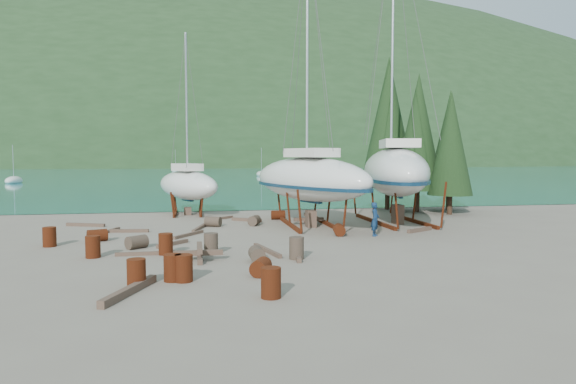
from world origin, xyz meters
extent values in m
plane|color=#6C6155|center=(0.00, 0.00, 0.00)|extent=(600.00, 600.00, 0.00)
plane|color=#165E70|center=(0.00, 315.00, 0.01)|extent=(700.00, 700.00, 0.00)
ellipsoid|color=#1E351A|center=(0.00, 320.00, 0.00)|extent=(800.00, 360.00, 110.00)
cube|color=beige|center=(-60.00, 190.00, 2.00)|extent=(6.00, 5.00, 4.00)
cube|color=#A54C2D|center=(-60.00, 190.00, 4.80)|extent=(6.60, 5.60, 1.60)
cube|color=beige|center=(-20.00, 190.00, 2.00)|extent=(6.00, 5.00, 4.00)
cube|color=#A54C2D|center=(-20.00, 190.00, 4.80)|extent=(6.60, 5.60, 1.60)
cube|color=beige|center=(30.00, 190.00, 2.00)|extent=(6.00, 5.00, 4.00)
cube|color=#A54C2D|center=(30.00, 190.00, 4.80)|extent=(6.60, 5.60, 1.60)
cylinder|color=black|center=(12.50, 12.00, 0.80)|extent=(0.36, 0.36, 1.60)
cone|color=black|center=(12.50, 12.00, 5.80)|extent=(3.60, 3.60, 8.40)
cylinder|color=black|center=(14.00, 10.00, 0.68)|extent=(0.36, 0.36, 1.36)
cone|color=black|center=(14.00, 10.00, 4.93)|extent=(3.06, 3.06, 7.14)
cylinder|color=black|center=(11.00, 14.00, 0.92)|extent=(0.36, 0.36, 1.84)
cone|color=black|center=(11.00, 14.00, 6.67)|extent=(4.14, 4.14, 9.66)
cylinder|color=black|center=(15.50, 13.00, 0.72)|extent=(0.36, 0.36, 1.44)
cone|color=black|center=(15.50, 13.00, 5.22)|extent=(3.24, 3.24, 7.56)
ellipsoid|color=silver|center=(-30.00, 60.00, 0.38)|extent=(2.00, 5.00, 1.40)
cylinder|color=silver|center=(-30.00, 60.00, 3.23)|extent=(0.08, 0.08, 5.00)
ellipsoid|color=silver|center=(10.00, 80.00, 0.38)|extent=(2.00, 5.00, 1.40)
cylinder|color=silver|center=(10.00, 80.00, 3.23)|extent=(0.08, 0.08, 5.00)
ellipsoid|color=silver|center=(-8.00, 110.00, 0.38)|extent=(2.00, 5.00, 1.40)
cylinder|color=silver|center=(-8.00, 110.00, 3.23)|extent=(0.08, 0.08, 5.00)
ellipsoid|color=silver|center=(3.09, 6.10, 2.72)|extent=(6.72, 11.31, 2.54)
cube|color=#0C263C|center=(3.09, 5.56, 1.90)|extent=(0.91, 1.93, 1.00)
cube|color=silver|center=(3.09, 5.56, 4.24)|extent=(2.76, 3.67, 0.50)
cylinder|color=silver|center=(3.09, 6.65, 10.62)|extent=(0.14, 0.14, 13.06)
cube|color=#5F2510|center=(1.98, 6.10, 0.10)|extent=(0.18, 5.99, 0.20)
cube|color=#5F2510|center=(4.20, 6.10, 0.10)|extent=(0.18, 5.99, 0.20)
cube|color=brown|center=(3.09, 5.56, 0.48)|extent=(0.50, 0.80, 0.95)
ellipsoid|color=silver|center=(8.51, 6.54, 3.10)|extent=(6.46, 12.66, 2.87)
cube|color=#0C263C|center=(8.51, 5.93, 2.11)|extent=(0.79, 2.18, 1.00)
cube|color=silver|center=(8.51, 5.93, 4.78)|extent=(2.79, 4.02, 0.50)
cylinder|color=silver|center=(8.51, 7.15, 11.93)|extent=(0.14, 0.14, 14.60)
cube|color=#5F2510|center=(7.27, 6.54, 0.10)|extent=(0.18, 6.69, 0.20)
cube|color=#5F2510|center=(9.75, 6.54, 0.10)|extent=(0.18, 6.69, 0.20)
cube|color=brown|center=(8.51, 5.93, 0.58)|extent=(0.50, 0.80, 1.16)
ellipsoid|color=silver|center=(-3.91, 13.54, 2.03)|extent=(5.56, 8.19, 2.03)
cube|color=#0C263C|center=(-3.91, 13.15, 1.46)|extent=(0.82, 1.39, 1.00)
cube|color=silver|center=(-3.91, 13.15, 3.29)|extent=(2.23, 2.72, 0.50)
cylinder|color=silver|center=(-3.91, 13.94, 7.87)|extent=(0.14, 0.14, 9.45)
cube|color=#5F2510|center=(-4.78, 13.54, 0.10)|extent=(0.18, 4.33, 0.20)
cube|color=#5F2510|center=(-3.04, 13.54, 0.10)|extent=(0.18, 4.33, 0.20)
cube|color=brown|center=(-3.91, 13.15, 0.26)|extent=(0.50, 0.80, 0.51)
imported|color=#112B4D|center=(5.55, 1.74, 0.86)|extent=(0.68, 0.75, 1.71)
cylinder|color=#5F2510|center=(-7.46, -1.53, 0.44)|extent=(0.58, 0.58, 0.88)
cylinder|color=#2D2823|center=(-1.12, -3.49, 0.29)|extent=(0.59, 0.89, 0.58)
cylinder|color=#5F2510|center=(-8.01, 2.54, 0.29)|extent=(1.03, 0.87, 0.58)
cylinder|color=#5F2510|center=(-3.83, -6.18, 0.44)|extent=(0.58, 0.58, 0.88)
cylinder|color=#5F2510|center=(1.81, 9.35, 0.29)|extent=(0.92, 0.64, 0.58)
cylinder|color=#2D2823|center=(-2.80, -1.66, 0.44)|extent=(0.58, 0.58, 0.88)
cylinder|color=#5F2510|center=(3.80, 2.22, 0.29)|extent=(0.73, 0.97, 0.58)
cylinder|color=#5F2510|center=(-1.34, -8.57, 0.44)|extent=(0.58, 0.58, 0.88)
cylinder|color=#5F2510|center=(-9.86, 1.47, 0.44)|extent=(0.58, 0.58, 0.88)
cylinder|color=#2D2823|center=(-2.41, 6.75, 0.29)|extent=(1.04, 0.89, 0.58)
cylinder|color=#5F2510|center=(-4.18, -6.05, 0.44)|extent=(0.58, 0.58, 0.88)
cylinder|color=#2D2823|center=(-0.02, 6.82, 0.29)|extent=(0.88, 1.04, 0.58)
cylinder|color=#5F2510|center=(-1.27, -5.80, 0.29)|extent=(0.87, 1.03, 0.58)
cylinder|color=#5F2510|center=(-5.26, -6.61, 0.44)|extent=(0.58, 0.58, 0.88)
cylinder|color=#5F2510|center=(-4.64, -1.39, 0.44)|extent=(0.58, 0.58, 0.88)
cylinder|color=#2D2823|center=(-5.96, 0.25, 0.29)|extent=(1.05, 1.01, 0.58)
cylinder|color=#2D2823|center=(0.47, -3.27, 0.44)|extent=(0.58, 0.58, 0.88)
cube|color=brown|center=(8.43, 2.73, 0.10)|extent=(1.80, 1.15, 0.19)
cube|color=brown|center=(-9.65, 8.15, 0.09)|extent=(2.31, 1.08, 0.19)
cube|color=brown|center=(-5.28, -1.40, 0.07)|extent=(2.73, 0.16, 0.15)
cube|color=brown|center=(-6.89, 5.27, 0.09)|extent=(2.06, 0.43, 0.17)
cube|color=brown|center=(-0.47, -1.63, 0.08)|extent=(0.81, 2.93, 0.16)
cube|color=brown|center=(-0.27, 8.81, 0.10)|extent=(1.78, 1.36, 0.19)
cube|color=brown|center=(0.52, -3.25, 0.09)|extent=(0.37, 1.69, 0.17)
cube|color=brown|center=(-1.83, 10.01, 0.08)|extent=(1.74, 1.62, 0.15)
cube|color=brown|center=(-3.20, 5.73, 0.08)|extent=(0.83, 2.80, 0.16)
cube|color=brown|center=(-3.76, 3.45, 0.08)|extent=(1.52, 2.13, 0.15)
cube|color=brown|center=(-4.45, 0.81, 0.08)|extent=(1.40, 1.54, 0.17)
cube|color=brown|center=(-8.05, 5.16, 0.07)|extent=(1.08, 2.74, 0.15)
cube|color=brown|center=(-5.37, -7.44, 0.11)|extent=(1.35, 2.97, 0.23)
cube|color=brown|center=(-3.28, -2.87, 0.10)|extent=(0.20, 1.80, 0.20)
cube|color=brown|center=(-3.28, -2.87, 0.30)|extent=(1.80, 0.20, 0.20)
cube|color=brown|center=(-3.28, -2.87, 0.50)|extent=(0.20, 1.80, 0.20)
cube|color=brown|center=(3.23, 6.73, 0.10)|extent=(0.20, 1.80, 0.20)
cube|color=brown|center=(3.23, 6.73, 0.30)|extent=(1.80, 0.20, 0.20)
cube|color=brown|center=(3.23, 6.73, 0.50)|extent=(0.20, 1.80, 0.20)
camera|label=1|loc=(-3.47, -22.84, 4.05)|focal=32.00mm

